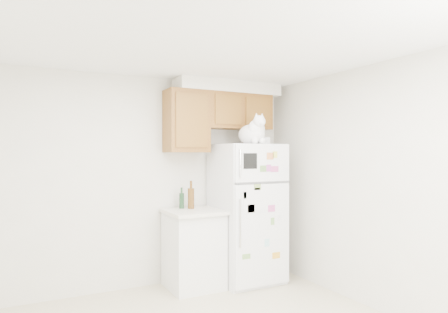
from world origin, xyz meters
TOP-DOWN VIEW (x-y plane):
  - room_shell at (0.12, 0.24)m, footprint 3.84×4.04m
  - refrigerator at (1.22, 1.61)m, footprint 0.76×0.78m
  - base_counter at (0.53, 1.68)m, footprint 0.64×0.64m
  - cat at (1.22, 1.45)m, footprint 0.36×0.53m
  - storage_box_back at (1.37, 1.75)m, footprint 0.20×0.16m
  - storage_box_front at (1.43, 1.56)m, footprint 0.16×0.12m
  - bottle_green at (0.45, 1.85)m, footprint 0.06×0.06m
  - bottle_amber at (0.54, 1.79)m, footprint 0.08×0.08m

SIDE VIEW (x-z plane):
  - base_counter at x=0.53m, z-range 0.00..0.92m
  - refrigerator at x=1.22m, z-range 0.00..1.70m
  - bottle_green at x=0.45m, z-range 0.92..1.18m
  - bottle_amber at x=0.54m, z-range 0.92..1.26m
  - room_shell at x=0.12m, z-range 0.41..2.93m
  - storage_box_front at x=1.43m, z-range 1.70..1.79m
  - storage_box_back at x=1.37m, z-range 1.70..1.80m
  - cat at x=1.22m, z-range 1.65..2.02m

